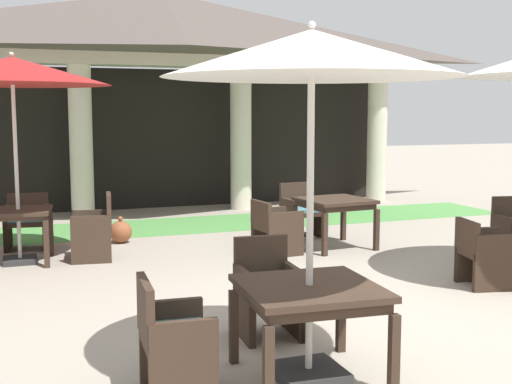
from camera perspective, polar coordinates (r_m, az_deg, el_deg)
name	(u,v)px	position (r m, az deg, el deg)	size (l,w,h in m)	color
ground_plane	(363,339)	(6.39, 9.08, -12.20)	(60.00, 60.00, 0.00)	#9E9384
background_pavilion	(162,43)	(13.93, -8.01, 12.43)	(11.08, 2.97, 4.43)	beige
lawn_strip	(185,225)	(12.38, -6.04, -2.81)	(12.88, 1.83, 0.01)	#519347
patio_table_near_foreground	(309,297)	(5.26, 4.54, -8.87)	(1.10, 1.10, 0.75)	#38281E
patio_umbrella_near_foreground	(312,58)	(5.07, 4.74, 11.23)	(2.24, 2.24, 2.74)	#2D2D2D
patio_chair_near_foreground_west	(172,341)	(5.06, -7.15, -12.41)	(0.54, 0.63, 0.87)	#38281E
patio_chair_near_foreground_north	(268,292)	(6.29, 1.00, -8.47)	(0.58, 0.62, 0.90)	#38281E
patio_chair_mid_left_west	(484,254)	(8.45, 18.77, -4.98)	(0.65, 0.65, 0.81)	#38281E
patio_table_mid_right	(18,217)	(9.74, -19.52, -2.02)	(0.95, 0.95, 0.75)	#38281E
patio_umbrella_mid_right	(12,72)	(9.65, -19.99, 9.55)	(2.62, 2.62, 2.86)	#2D2D2D
patio_chair_mid_right_north	(27,222)	(10.76, -18.86, -2.45)	(0.69, 0.63, 0.82)	#38281E
patio_chair_mid_right_east	(94,229)	(9.71, -13.57, -3.11)	(0.62, 0.68, 0.93)	#38281E
patio_table_far_back	(335,205)	(10.29, 6.71, -1.13)	(1.06, 1.06, 0.76)	#38281E
patio_chair_far_back_west	(275,227)	(9.82, 1.63, -3.03)	(0.63, 0.65, 0.79)	#38281E
patio_chair_far_back_north	(301,212)	(11.20, 3.87, -1.72)	(0.65, 0.60, 0.88)	#38281E
terracotta_urn	(121,232)	(10.87, -11.42, -3.33)	(0.35, 0.35, 0.43)	brown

